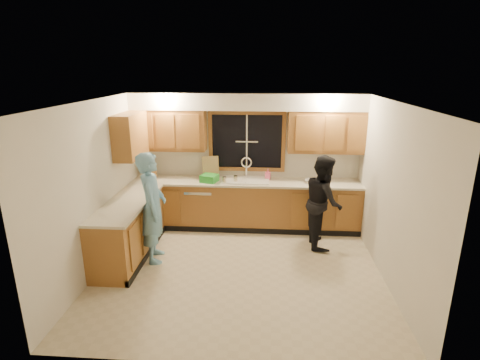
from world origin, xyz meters
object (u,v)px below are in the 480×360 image
(dishwasher, at_px, (201,206))
(knife_block, at_px, (153,172))
(soap_bottle, at_px, (268,174))
(sink, at_px, (246,184))
(dish_crate, at_px, (209,178))
(stove, at_px, (115,245))
(man, at_px, (153,208))
(woman, at_px, (323,201))
(bowl, at_px, (311,181))

(dishwasher, xyz_separation_m, knife_block, (-0.92, 0.12, 0.62))
(knife_block, distance_m, soap_bottle, 2.18)
(sink, xyz_separation_m, knife_block, (-1.77, 0.11, 0.16))
(dish_crate, relative_size, soap_bottle, 1.38)
(sink, distance_m, dishwasher, 0.96)
(dishwasher, height_order, stove, stove)
(sink, distance_m, stove, 2.60)
(man, bearing_deg, knife_block, 3.58)
(man, bearing_deg, woman, -87.54)
(woman, bearing_deg, sink, 61.43)
(bowl, bearing_deg, woman, -77.82)
(man, relative_size, soap_bottle, 8.53)
(dish_crate, bearing_deg, soap_bottle, 12.42)
(soap_bottle, distance_m, bowl, 0.80)
(dish_crate, bearing_deg, bowl, 3.13)
(woman, bearing_deg, knife_block, 73.68)
(stove, distance_m, man, 0.77)
(sink, distance_m, man, 1.92)
(sink, relative_size, dish_crate, 3.04)
(soap_bottle, bearing_deg, sink, -163.05)
(man, xyz_separation_m, knife_block, (-0.41, 1.46, 0.16))
(dish_crate, bearing_deg, stove, -123.60)
(dishwasher, height_order, woman, woman)
(dishwasher, relative_size, soap_bottle, 4.02)
(stove, bearing_deg, knife_block, 89.04)
(dishwasher, distance_m, bowl, 2.12)
(knife_block, xyz_separation_m, bowl, (2.96, -0.12, -0.08))
(soap_bottle, bearing_deg, knife_block, -179.53)
(dish_crate, distance_m, bowl, 1.86)
(dishwasher, height_order, soap_bottle, soap_bottle)
(man, height_order, soap_bottle, man)
(man, bearing_deg, soap_bottle, -62.24)
(dishwasher, relative_size, man, 0.47)
(knife_block, bearing_deg, stove, -100.99)
(soap_bottle, bearing_deg, woman, -39.82)
(stove, height_order, soap_bottle, soap_bottle)
(man, distance_m, dish_crate, 1.43)
(knife_block, bearing_deg, dish_crate, -21.15)
(sink, height_order, knife_block, sink)
(dishwasher, xyz_separation_m, woman, (2.18, -0.63, 0.38))
(stove, distance_m, soap_bottle, 3.00)
(dish_crate, relative_size, bowl, 1.21)
(stove, height_order, man, man)
(dishwasher, height_order, man, man)
(dishwasher, bearing_deg, woman, -16.19)
(stove, bearing_deg, dish_crate, 56.40)
(man, relative_size, woman, 1.11)
(dish_crate, xyz_separation_m, bowl, (1.86, 0.10, -0.04))
(dishwasher, bearing_deg, stove, -117.69)
(sink, bearing_deg, bowl, -0.46)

